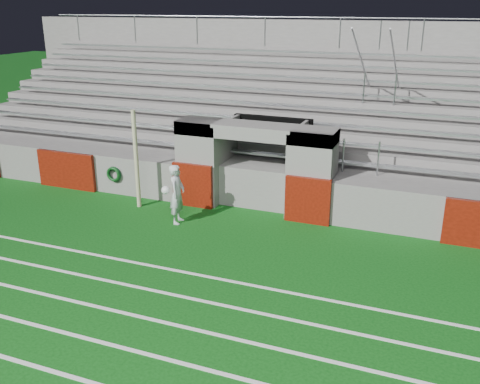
% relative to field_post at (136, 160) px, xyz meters
% --- Properties ---
extents(ground, '(90.00, 90.00, 0.00)m').
position_rel_field_post_xyz_m(ground, '(3.34, -2.31, -1.50)').
color(ground, '#0C4810').
rests_on(ground, ground).
extents(field_post, '(0.13, 0.13, 3.00)m').
position_rel_field_post_xyz_m(field_post, '(0.00, 0.00, 0.00)').
color(field_post, '#BFB98E').
rests_on(field_post, ground).
extents(field_markings, '(28.00, 8.09, 0.01)m').
position_rel_field_post_xyz_m(field_markings, '(3.34, -7.31, -1.50)').
color(field_markings, white).
rests_on(field_markings, ground).
extents(stadium_structure, '(26.00, 8.48, 5.42)m').
position_rel_field_post_xyz_m(stadium_structure, '(3.34, 5.66, -0.01)').
color(stadium_structure, slate).
rests_on(stadium_structure, ground).
extents(goalkeeper_with_ball, '(0.68, 0.68, 1.71)m').
position_rel_field_post_xyz_m(goalkeeper_with_ball, '(1.70, -0.69, -0.64)').
color(goalkeeper_with_ball, silver).
rests_on(goalkeeper_with_ball, ground).
extents(hose_coil, '(0.52, 0.14, 0.52)m').
position_rel_field_post_xyz_m(hose_coil, '(-1.28, 0.61, -0.80)').
color(hose_coil, '#0B391A').
rests_on(hose_coil, ground).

